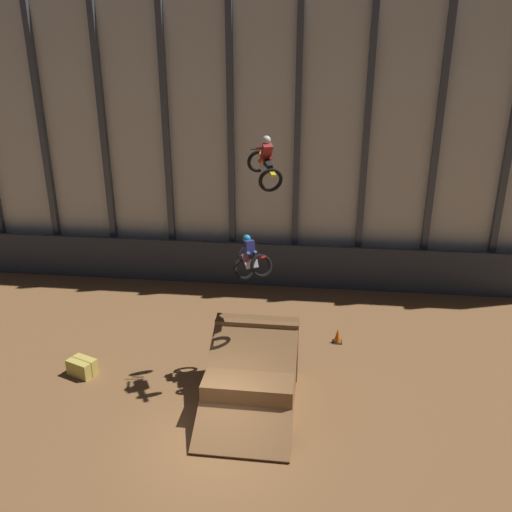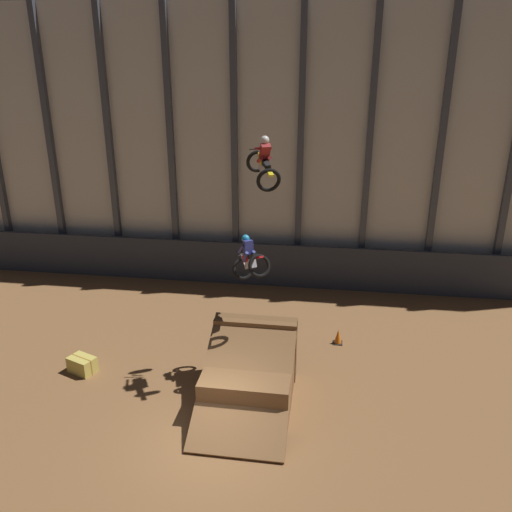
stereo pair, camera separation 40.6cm
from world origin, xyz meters
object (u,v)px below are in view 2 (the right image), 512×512
(dirt_ramp, at_px, (250,374))
(hay_bale_trackside, at_px, (82,365))
(traffic_cone_near_ramp, at_px, (338,337))
(rider_bike_right_air, at_px, (264,164))
(rider_bike_left_air, at_px, (250,260))

(dirt_ramp, distance_m, hay_bale_trackside, 5.98)
(hay_bale_trackside, bearing_deg, dirt_ramp, -4.23)
(traffic_cone_near_ramp, bearing_deg, rider_bike_right_air, -137.96)
(traffic_cone_near_ramp, xyz_separation_m, hay_bale_trackside, (-8.73, -3.29, -0.00))
(rider_bike_right_air, relative_size, traffic_cone_near_ramp, 3.22)
(rider_bike_left_air, height_order, rider_bike_right_air, rider_bike_right_air)
(dirt_ramp, xyz_separation_m, rider_bike_left_air, (-0.22, 1.31, 3.33))
(rider_bike_left_air, bearing_deg, hay_bale_trackside, 155.24)
(rider_bike_right_air, bearing_deg, traffic_cone_near_ramp, 20.12)
(rider_bike_left_air, xyz_separation_m, rider_bike_right_air, (0.42, 0.08, 3.07))
(rider_bike_right_air, distance_m, traffic_cone_near_ramp, 7.74)
(rider_bike_left_air, height_order, hay_bale_trackside, rider_bike_left_air)
(rider_bike_right_air, distance_m, hay_bale_trackside, 9.29)
(dirt_ramp, relative_size, hay_bale_trackside, 4.09)
(traffic_cone_near_ramp, bearing_deg, hay_bale_trackside, -159.38)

